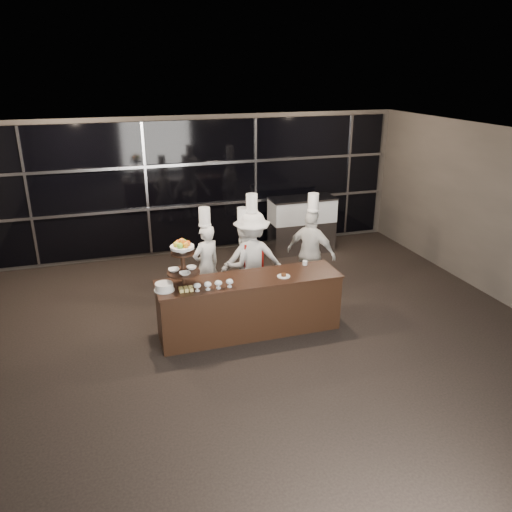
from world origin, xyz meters
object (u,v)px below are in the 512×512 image
object	(u,v)px
chef_a	(206,264)
chef_d	(311,253)
display_case	(302,222)
chef_c	(252,258)
buffet_counter	(250,305)
chef_b	(243,264)
display_stand	(183,260)
layer_cake	(164,287)

from	to	relation	value
chef_a	chef_d	size ratio (longest dim) A/B	0.93
display_case	chef_c	world-z (taller)	chef_c
display_case	chef_a	xyz separation A→B (m)	(-2.62, -2.07, 0.09)
buffet_counter	chef_d	distance (m)	1.80
buffet_counter	display_case	size ratio (longest dim) A/B	1.96
chef_b	display_stand	bearing A→B (deg)	-139.11
display_stand	chef_b	world-z (taller)	chef_b
chef_b	chef_d	xyz separation A→B (m)	(1.25, -0.05, 0.08)
display_case	chef_c	bearing A→B (deg)	-129.77
chef_a	display_stand	bearing A→B (deg)	-116.77
layer_cake	chef_c	bearing A→B (deg)	32.09
buffet_counter	chef_b	distance (m)	1.10
display_stand	display_case	bearing A→B (deg)	45.08
buffet_counter	chef_a	xyz separation A→B (m)	(-0.43, 1.13, 0.31)
display_stand	chef_c	world-z (taller)	chef_c
display_case	chef_c	distance (m)	2.89
layer_cake	chef_d	distance (m)	2.95
chef_b	chef_d	world-z (taller)	chef_d
chef_d	chef_a	bearing A→B (deg)	175.87
display_case	chef_a	world-z (taller)	chef_a
chef_b	chef_a	bearing A→B (deg)	172.19
chef_a	display_case	bearing A→B (deg)	38.31
chef_d	layer_cake	bearing A→B (deg)	-159.26
chef_d	chef_c	bearing A→B (deg)	-179.17
chef_b	buffet_counter	bearing A→B (deg)	-101.00
buffet_counter	chef_a	size ratio (longest dim) A/B	1.60
display_case	chef_d	xyz separation A→B (m)	(-0.73, -2.20, 0.13)
buffet_counter	layer_cake	bearing A→B (deg)	-177.79
layer_cake	chef_c	distance (m)	1.94
chef_d	display_case	bearing A→B (deg)	71.62
chef_a	chef_b	bearing A→B (deg)	-7.81
chef_a	chef_c	bearing A→B (deg)	-11.18
layer_cake	chef_d	bearing A→B (deg)	20.74
display_stand	layer_cake	bearing A→B (deg)	-170.47
buffet_counter	chef_b	world-z (taller)	chef_b
buffet_counter	chef_b	xyz separation A→B (m)	(0.20, 1.04, 0.27)
chef_b	chef_c	size ratio (longest dim) A/B	0.88
chef_a	buffet_counter	bearing A→B (deg)	-69.09
chef_a	chef_d	bearing A→B (deg)	-4.13
layer_cake	chef_b	bearing A→B (deg)	36.04
buffet_counter	chef_b	bearing A→B (deg)	79.00
display_stand	chef_d	size ratio (longest dim) A/B	0.39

